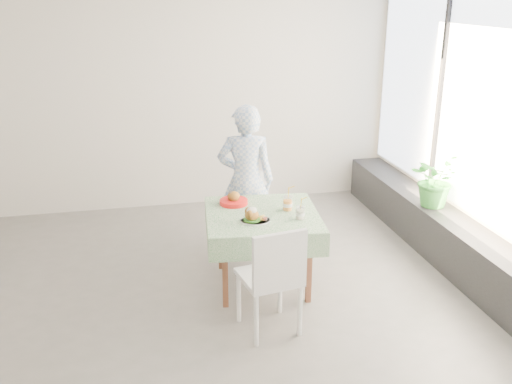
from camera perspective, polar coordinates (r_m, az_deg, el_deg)
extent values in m
plane|color=#615F5C|center=(5.47, -7.28, -10.40)|extent=(6.00, 6.00, 0.00)
cube|color=silver|center=(7.36, -9.65, 8.98)|extent=(6.00, 0.02, 2.80)
cube|color=silver|center=(2.62, -3.21, -10.71)|extent=(6.00, 0.02, 2.80)
cube|color=silver|center=(5.94, 22.33, 5.29)|extent=(0.02, 5.00, 2.80)
cube|color=#D1E0F9|center=(5.88, 22.40, 7.64)|extent=(0.01, 4.80, 2.18)
cube|color=black|center=(6.19, 19.44, -5.10)|extent=(0.40, 4.80, 0.50)
cube|color=brown|center=(5.35, 0.64, -2.47)|extent=(0.99, 0.99, 0.04)
cube|color=silver|center=(5.34, 0.64, -2.21)|extent=(1.14, 1.14, 0.01)
cube|color=white|center=(6.22, 0.26, -2.08)|extent=(0.47, 0.47, 0.04)
cube|color=white|center=(6.29, -0.41, 0.30)|extent=(0.40, 0.12, 0.40)
cube|color=white|center=(4.74, 1.31, -8.49)|extent=(0.53, 0.53, 0.04)
cube|color=white|center=(4.46, 2.40, -6.81)|extent=(0.45, 0.12, 0.45)
imported|color=#88A8DA|center=(6.00, -1.02, 1.12)|extent=(0.66, 0.50, 1.64)
cylinder|color=white|center=(5.15, -0.08, -2.89)|extent=(0.28, 0.28, 0.02)
cylinder|color=#1B4F13|center=(5.14, -0.42, -2.78)|extent=(0.15, 0.15, 0.02)
ellipsoid|color=#9D6825|center=(5.12, -0.42, -2.33)|extent=(0.13, 0.12, 0.10)
ellipsoid|color=white|center=(5.11, -0.42, -1.87)|extent=(0.09, 0.09, 0.06)
cylinder|color=#9E250F|center=(5.15, 0.88, -2.66)|extent=(0.05, 0.05, 0.02)
cylinder|color=white|center=(5.40, 3.18, -1.17)|extent=(0.09, 0.09, 0.13)
cylinder|color=orange|center=(5.40, 3.17, -1.32)|extent=(0.08, 0.08, 0.10)
cylinder|color=white|center=(5.38, 3.19, -0.48)|extent=(0.10, 0.10, 0.01)
cylinder|color=yellow|center=(5.36, 3.26, 0.01)|extent=(0.01, 0.03, 0.18)
cylinder|color=white|center=(5.21, 4.45, -2.11)|extent=(0.08, 0.08, 0.11)
cylinder|color=beige|center=(5.21, 4.44, -2.24)|extent=(0.07, 0.07, 0.08)
cylinder|color=white|center=(5.18, 4.46, -1.49)|extent=(0.08, 0.08, 0.01)
cylinder|color=yellow|center=(5.17, 4.53, -1.06)|extent=(0.01, 0.03, 0.16)
cylinder|color=red|center=(5.57, -2.25, -1.00)|extent=(0.27, 0.27, 0.04)
cylinder|color=white|center=(5.56, -2.25, -0.88)|extent=(0.23, 0.23, 0.02)
ellipsoid|color=#9D6825|center=(5.55, -2.26, -0.45)|extent=(0.12, 0.12, 0.10)
imported|color=#327D29|center=(6.42, 17.46, 1.26)|extent=(0.71, 0.70, 0.60)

